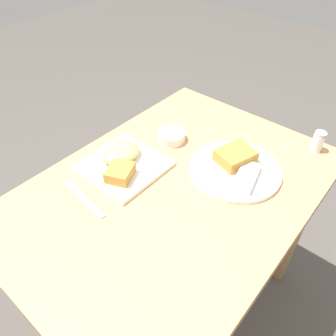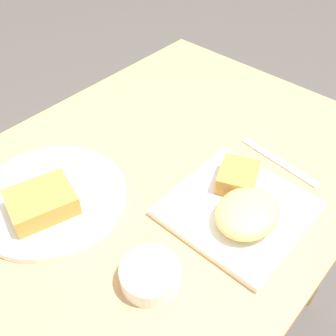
{
  "view_description": "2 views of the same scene",
  "coord_description": "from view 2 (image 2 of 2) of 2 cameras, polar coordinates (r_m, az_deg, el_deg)",
  "views": [
    {
      "loc": [
        0.54,
        0.43,
        1.44
      ],
      "look_at": [
        -0.01,
        -0.04,
        0.79
      ],
      "focal_mm": 35.0,
      "sensor_mm": 36.0,
      "label": 1
    },
    {
      "loc": [
        -0.39,
        -0.39,
        1.31
      ],
      "look_at": [
        0.01,
        -0.03,
        0.79
      ],
      "focal_mm": 42.0,
      "sensor_mm": 36.0,
      "label": 2
    }
  ],
  "objects": [
    {
      "name": "ground_plane",
      "position": [
        1.43,
        -1.25,
        -23.17
      ],
      "size": [
        8.0,
        8.0,
        0.0
      ],
      "primitive_type": "plane",
      "color": "#4C4742"
    },
    {
      "name": "dining_table",
      "position": [
        0.86,
        -1.9,
        -6.04
      ],
      "size": [
        1.01,
        0.71,
        0.75
      ],
      "color": "tan",
      "rests_on": "ground_plane"
    },
    {
      "name": "plate_square_near",
      "position": [
        0.72,
        10.6,
        -5.43
      ],
      "size": [
        0.23,
        0.23,
        0.06
      ],
      "color": "white",
      "rests_on": "dining_table"
    },
    {
      "name": "plate_oval_far",
      "position": [
        0.77,
        -17.03,
        -3.95
      ],
      "size": [
        0.28,
        0.28,
        0.05
      ],
      "color": "white",
      "rests_on": "dining_table"
    },
    {
      "name": "sauce_ramekin",
      "position": [
        0.63,
        -2.6,
        -15.22
      ],
      "size": [
        0.1,
        0.1,
        0.03
      ],
      "color": "white",
      "rests_on": "dining_table"
    },
    {
      "name": "butter_knife",
      "position": [
        0.85,
        15.78,
        0.91
      ],
      "size": [
        0.04,
        0.19,
        0.0
      ],
      "rotation": [
        0.0,
        0.0,
        1.45
      ],
      "color": "silver",
      "rests_on": "dining_table"
    }
  ]
}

